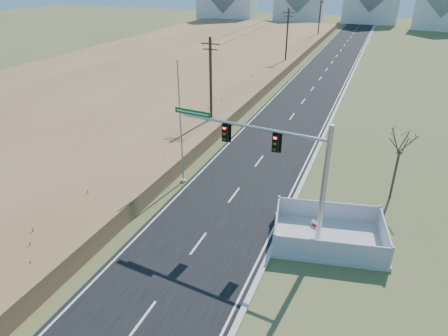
% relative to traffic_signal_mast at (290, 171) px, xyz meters
% --- Properties ---
extents(ground, '(260.00, 260.00, 0.00)m').
position_rel_traffic_signal_mast_xyz_m(ground, '(-4.61, -0.25, -4.65)').
color(ground, '#485429').
rests_on(ground, ground).
extents(road, '(8.00, 180.00, 0.06)m').
position_rel_traffic_signal_mast_xyz_m(road, '(-4.61, 49.75, -4.62)').
color(road, black).
rests_on(road, ground).
extents(curb, '(0.30, 180.00, 0.18)m').
position_rel_traffic_signal_mast_xyz_m(curb, '(-0.46, 49.75, -4.56)').
color(curb, '#B2AFA8').
rests_on(curb, ground).
extents(reed_marsh, '(38.00, 110.00, 1.30)m').
position_rel_traffic_signal_mast_xyz_m(reed_marsh, '(-28.61, 39.75, -4.00)').
color(reed_marsh, '#A37349').
rests_on(reed_marsh, ground).
extents(utility_pole_near, '(1.80, 0.26, 9.00)m').
position_rel_traffic_signal_mast_xyz_m(utility_pole_near, '(-11.11, 14.75, 0.04)').
color(utility_pole_near, '#422D1E').
rests_on(utility_pole_near, ground).
extents(utility_pole_mid, '(1.80, 0.26, 9.00)m').
position_rel_traffic_signal_mast_xyz_m(utility_pole_mid, '(-11.11, 44.75, 0.04)').
color(utility_pole_mid, '#422D1E').
rests_on(utility_pole_mid, ground).
extents(utility_pole_far, '(1.80, 0.26, 9.00)m').
position_rel_traffic_signal_mast_xyz_m(utility_pole_far, '(-11.11, 74.75, 0.04)').
color(utility_pole_far, '#422D1E').
rests_on(utility_pole_far, ground).
extents(condo_ne, '(14.12, 10.51, 16.52)m').
position_rel_traffic_signal_mast_xyz_m(condo_ne, '(15.39, 103.75, 2.19)').
color(condo_ne, white).
rests_on(condo_ne, ground).
extents(traffic_signal_mast, '(9.54, 1.38, 7.64)m').
position_rel_traffic_signal_mast_xyz_m(traffic_signal_mast, '(0.00, 0.00, 0.00)').
color(traffic_signal_mast, '#9EA0A5').
rests_on(traffic_signal_mast, ground).
extents(fence_enclosure, '(7.18, 5.56, 1.48)m').
position_rel_traffic_signal_mast_xyz_m(fence_enclosure, '(2.39, 0.89, -4.36)').
color(fence_enclosure, '#B7B5AD').
rests_on(fence_enclosure, ground).
extents(open_sign, '(0.46, 0.26, 0.61)m').
position_rel_traffic_signal_mast_xyz_m(open_sign, '(1.45, 1.74, -4.33)').
color(open_sign, white).
rests_on(open_sign, ground).
extents(flagpole, '(0.41, 0.41, 9.13)m').
position_rel_traffic_signal_mast_xyz_m(flagpole, '(-8.91, 4.28, -1.00)').
color(flagpole, '#B7B5AD').
rests_on(flagpole, ground).
extents(bare_tree, '(2.04, 2.04, 5.39)m').
position_rel_traffic_signal_mast_xyz_m(bare_tree, '(5.68, 7.52, -0.30)').
color(bare_tree, '#4C3F33').
rests_on(bare_tree, ground).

